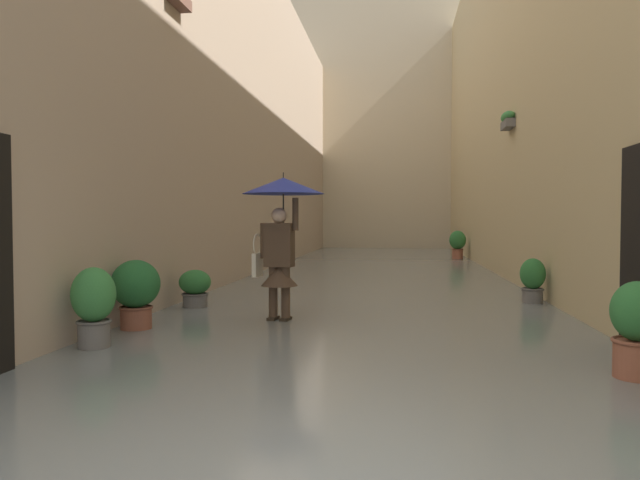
{
  "coord_description": "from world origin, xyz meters",
  "views": [
    {
      "loc": [
        -0.54,
        2.51,
        1.44
      ],
      "look_at": [
        0.42,
        -4.87,
        1.17
      ],
      "focal_mm": 33.47,
      "sensor_mm": 36.0,
      "label": 1
    }
  ],
  "objects_px": {
    "potted_plant_mid_right": "(195,288)",
    "potted_plant_near_left": "(458,243)",
    "potted_plant_mid_left": "(533,281)",
    "potted_plant_near_right": "(136,291)",
    "person_wading": "(281,216)",
    "potted_plant_far_left": "(637,330)",
    "potted_plant_far_right": "(94,305)"
  },
  "relations": [
    {
      "from": "potted_plant_near_right",
      "to": "potted_plant_mid_right",
      "type": "bearing_deg",
      "value": -93.16
    },
    {
      "from": "potted_plant_far_right",
      "to": "potted_plant_mid_left",
      "type": "bearing_deg",
      "value": -142.78
    },
    {
      "from": "person_wading",
      "to": "potted_plant_near_right",
      "type": "height_order",
      "value": "person_wading"
    },
    {
      "from": "person_wading",
      "to": "potted_plant_far_right",
      "type": "bearing_deg",
      "value": 49.57
    },
    {
      "from": "person_wading",
      "to": "potted_plant_far_left",
      "type": "distance_m",
      "value": 4.52
    },
    {
      "from": "potted_plant_far_right",
      "to": "potted_plant_near_right",
      "type": "distance_m",
      "value": 1.09
    },
    {
      "from": "potted_plant_far_right",
      "to": "potted_plant_near_right",
      "type": "bearing_deg",
      "value": -88.65
    },
    {
      "from": "potted_plant_near_left",
      "to": "potted_plant_mid_left",
      "type": "bearing_deg",
      "value": 90.73
    },
    {
      "from": "potted_plant_mid_left",
      "to": "potted_plant_far_right",
      "type": "height_order",
      "value": "potted_plant_far_right"
    },
    {
      "from": "potted_plant_mid_left",
      "to": "potted_plant_far_left",
      "type": "bearing_deg",
      "value": 88.22
    },
    {
      "from": "potted_plant_mid_left",
      "to": "potted_plant_mid_right",
      "type": "height_order",
      "value": "potted_plant_mid_left"
    },
    {
      "from": "potted_plant_mid_left",
      "to": "potted_plant_far_left",
      "type": "distance_m",
      "value": 4.68
    },
    {
      "from": "potted_plant_mid_left",
      "to": "potted_plant_near_right",
      "type": "xyz_separation_m",
      "value": [
        5.46,
        3.03,
        0.11
      ]
    },
    {
      "from": "potted_plant_mid_left",
      "to": "potted_plant_mid_right",
      "type": "distance_m",
      "value": 5.47
    },
    {
      "from": "person_wading",
      "to": "potted_plant_near_left",
      "type": "height_order",
      "value": "person_wading"
    },
    {
      "from": "potted_plant_mid_right",
      "to": "potted_plant_near_right",
      "type": "distance_m",
      "value": 1.91
    },
    {
      "from": "potted_plant_mid_left",
      "to": "potted_plant_near_left",
      "type": "bearing_deg",
      "value": -89.27
    },
    {
      "from": "potted_plant_near_left",
      "to": "potted_plant_mid_right",
      "type": "relative_size",
      "value": 1.61
    },
    {
      "from": "potted_plant_near_left",
      "to": "potted_plant_near_right",
      "type": "height_order",
      "value": "potted_plant_near_left"
    },
    {
      "from": "potted_plant_mid_left",
      "to": "potted_plant_near_left",
      "type": "height_order",
      "value": "potted_plant_near_left"
    },
    {
      "from": "potted_plant_near_left",
      "to": "potted_plant_near_right",
      "type": "xyz_separation_m",
      "value": [
        5.32,
        13.91,
        -0.06
      ]
    },
    {
      "from": "potted_plant_near_left",
      "to": "potted_plant_mid_right",
      "type": "xyz_separation_m",
      "value": [
        5.21,
        12.01,
        -0.25
      ]
    },
    {
      "from": "potted_plant_mid_left",
      "to": "potted_plant_near_left",
      "type": "xyz_separation_m",
      "value": [
        0.14,
        -10.88,
        0.17
      ]
    },
    {
      "from": "potted_plant_mid_right",
      "to": "potted_plant_near_left",
      "type": "bearing_deg",
      "value": -113.46
    },
    {
      "from": "potted_plant_mid_left",
      "to": "potted_plant_mid_right",
      "type": "xyz_separation_m",
      "value": [
        5.35,
        1.13,
        -0.08
      ]
    },
    {
      "from": "potted_plant_mid_left",
      "to": "potted_plant_near_right",
      "type": "height_order",
      "value": "potted_plant_near_right"
    },
    {
      "from": "potted_plant_near_right",
      "to": "person_wading",
      "type": "bearing_deg",
      "value": -152.97
    },
    {
      "from": "person_wading",
      "to": "potted_plant_far_right",
      "type": "height_order",
      "value": "person_wading"
    },
    {
      "from": "person_wading",
      "to": "potted_plant_mid_left",
      "type": "height_order",
      "value": "person_wading"
    },
    {
      "from": "potted_plant_far_right",
      "to": "potted_plant_mid_right",
      "type": "xyz_separation_m",
      "value": [
        -0.08,
        -2.99,
        -0.17
      ]
    },
    {
      "from": "potted_plant_far_left",
      "to": "potted_plant_far_right",
      "type": "bearing_deg",
      "value": -6.01
    },
    {
      "from": "potted_plant_mid_left",
      "to": "potted_plant_mid_right",
      "type": "relative_size",
      "value": 1.23
    }
  ]
}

